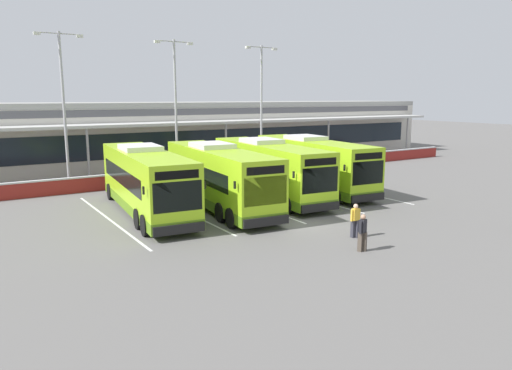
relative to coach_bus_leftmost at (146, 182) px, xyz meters
The scene contains 17 objects.
ground_plane 9.02m from the coach_bus_leftmost, 45.97° to the right, with size 200.00×200.00×0.00m, color #605E5B.
terminal_building 21.48m from the coach_bus_leftmost, 73.36° to the left, with size 70.00×13.00×6.00m.
red_barrier_wall 10.28m from the coach_bus_leftmost, 52.97° to the left, with size 60.00×0.40×1.10m.
coach_bus_leftmost is the anchor object (origin of this frame).
coach_bus_left_centre 4.23m from the coach_bus_leftmost, 13.71° to the right, with size 3.96×12.34×3.78m.
coach_bus_centre 8.30m from the coach_bus_leftmost, ahead, with size 3.96×12.34×3.78m.
coach_bus_right_centre 12.38m from the coach_bus_leftmost, ahead, with size 3.96×12.34×3.78m.
bay_stripe_far_west 2.90m from the coach_bus_leftmost, behind, with size 0.14×13.00×0.01m, color silver.
bay_stripe_west 2.66m from the coach_bus_leftmost, 10.38° to the right, with size 0.14×13.00×0.01m, color silver.
bay_stripe_mid_west 6.41m from the coach_bus_leftmost, ahead, with size 0.14×13.00×0.01m, color silver.
bay_stripe_centre 10.50m from the coach_bus_leftmost, ahead, with size 0.14×13.00×0.01m, color silver.
bay_stripe_mid_east 14.66m from the coach_bus_leftmost, ahead, with size 0.14×13.00×0.01m, color silver.
pedestrian_in_dark_coat 12.87m from the coach_bus_leftmost, 65.41° to the right, with size 0.53×0.32×1.62m.
pedestrian_child 11.99m from the coach_bus_leftmost, 56.95° to the right, with size 0.53×0.30×1.62m.
lamp_post_west 11.71m from the coach_bus_leftmost, 100.99° to the left, with size 3.24×0.28×11.00m.
lamp_post_centre 13.48m from the coach_bus_leftmost, 58.78° to the left, with size 3.24×0.28×11.00m.
lamp_post_east 18.89m from the coach_bus_leftmost, 36.02° to the left, with size 3.24×0.28×11.00m.
Camera 1 is at (-15.13, -19.38, 6.48)m, focal length 33.50 mm.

